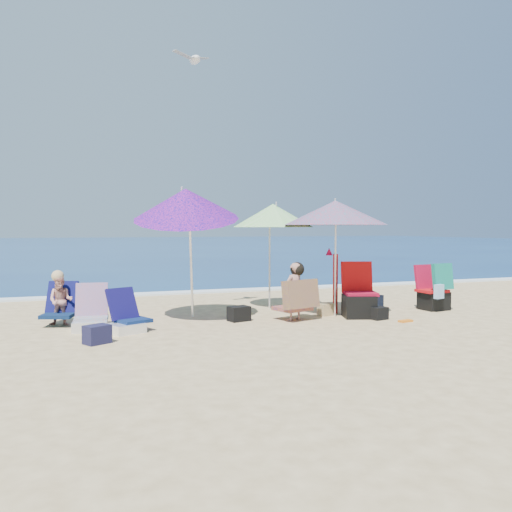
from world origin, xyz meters
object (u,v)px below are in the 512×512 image
object	(u,v)px
chair_rainbow	(91,318)
person_center	(296,292)
seagull	(195,59)
chair_navy	(126,321)
person_left	(60,300)
camp_chair_right	(434,293)
umbrella_turquoise	(335,213)
camp_chair_left	(359,301)
umbrella_striped	(273,216)
umbrella_blue	(186,204)
furled_umbrella	(334,277)

from	to	relation	value
chair_rainbow	person_center	world-z (taller)	person_center
chair_rainbow	seagull	distance (m)	4.72
chair_navy	person_left	distance (m)	1.35
chair_navy	camp_chair_right	size ratio (longest dim) A/B	0.83
umbrella_turquoise	seagull	xyz separation A→B (m)	(-2.36, 0.77, 2.65)
umbrella_turquoise	chair_navy	bearing A→B (deg)	-176.61
camp_chair_right	seagull	distance (m)	6.19
chair_rainbow	camp_chair_left	distance (m)	4.54
camp_chair_left	person_left	size ratio (longest dim) A/B	1.09
umbrella_turquoise	chair_navy	distance (m)	4.04
chair_rainbow	umbrella_striped	bearing A→B (deg)	16.23
umbrella_striped	chair_rainbow	xyz separation A→B (m)	(-3.44, -1.00, -1.63)
chair_navy	chair_rainbow	distance (m)	0.62
umbrella_blue	camp_chair_right	world-z (taller)	umbrella_blue
camp_chair_left	seagull	size ratio (longest dim) A/B	1.44
person_center	seagull	xyz separation A→B (m)	(-1.52, 0.95, 4.02)
furled_umbrella	chair_navy	bearing A→B (deg)	-172.59
chair_navy	person_center	xyz separation A→B (m)	(2.84, 0.04, 0.31)
camp_chair_right	person_left	xyz separation A→B (m)	(-6.76, 0.73, 0.08)
umbrella_turquoise	furled_umbrella	xyz separation A→B (m)	(0.13, 0.28, -1.18)
umbrella_blue	furled_umbrella	bearing A→B (deg)	-1.85
umbrella_blue	camp_chair_left	world-z (taller)	umbrella_blue
umbrella_blue	person_left	bearing A→B (deg)	169.82
furled_umbrella	camp_chair_right	world-z (taller)	furled_umbrella
umbrella_blue	furled_umbrella	xyz separation A→B (m)	(2.75, -0.09, -1.32)
furled_umbrella	chair_rainbow	size ratio (longest dim) A/B	1.69
chair_rainbow	person_center	distance (m)	3.37
umbrella_blue	seagull	size ratio (longest dim) A/B	3.58
umbrella_turquoise	person_center	distance (m)	1.61
seagull	camp_chair_left	bearing A→B (deg)	-20.38
person_center	person_left	xyz separation A→B (m)	(-3.78, 0.91, -0.08)
seagull	chair_rainbow	bearing A→B (deg)	-161.42
umbrella_turquoise	chair_rainbow	world-z (taller)	umbrella_turquoise
umbrella_blue	chair_rainbow	bearing A→B (deg)	-172.32
person_left	chair_rainbow	bearing A→B (deg)	-52.25
camp_chair_left	camp_chair_right	world-z (taller)	camp_chair_left
umbrella_turquoise	furled_umbrella	bearing A→B (deg)	64.36
umbrella_blue	furled_umbrella	size ratio (longest dim) A/B	2.00
camp_chair_left	person_center	distance (m)	1.20
umbrella_striped	person_left	world-z (taller)	umbrella_striped
chair_navy	camp_chair_right	distance (m)	5.83
umbrella_turquoise	umbrella_blue	world-z (taller)	umbrella_blue
umbrella_striped	chair_navy	distance (m)	3.64
umbrella_striped	chair_navy	size ratio (longest dim) A/B	2.76
umbrella_striped	chair_rainbow	bearing A→B (deg)	-163.77
seagull	furled_umbrella	bearing A→B (deg)	-11.11
umbrella_striped	person_center	bearing A→B (deg)	-94.37
umbrella_blue	person_center	xyz separation A→B (m)	(1.78, -0.55, -1.50)
umbrella_striped	camp_chair_right	distance (m)	3.45
umbrella_turquoise	chair_navy	world-z (taller)	umbrella_turquoise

